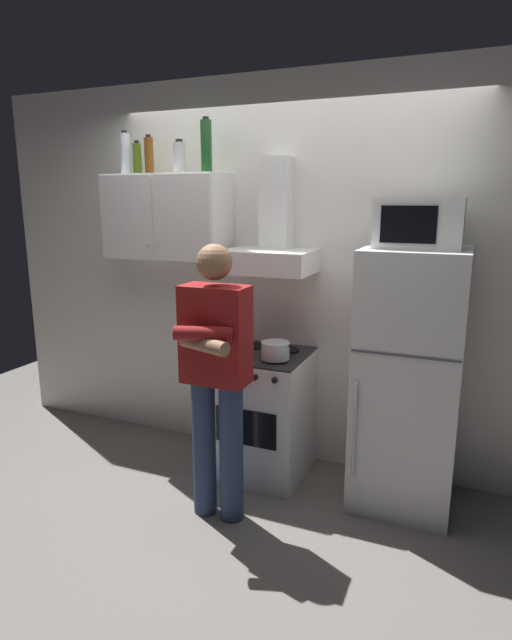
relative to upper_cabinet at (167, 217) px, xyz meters
The scene contains 14 objects.
ground_plane 1.98m from the upper_cabinet, 23.77° to the right, with size 7.00×7.00×0.00m, color slate.
back_wall_tiled 0.97m from the upper_cabinet, 14.86° to the left, with size 4.80×0.10×2.70m, color silver.
upper_cabinet is the anchor object (origin of this frame).
stove_oven 1.55m from the upper_cabinet, ahead, with size 0.60×0.62×0.87m.
range_hood 0.81m from the upper_cabinet, ahead, with size 0.60×0.44×0.75m.
refrigerator 2.00m from the upper_cabinet, ahead, with size 0.60×0.62×1.60m.
microwave 1.75m from the upper_cabinet, ahead, with size 0.48×0.37×0.28m.
person_standing 1.35m from the upper_cabinet, 44.26° to the right, with size 0.38×0.33×1.64m.
cooking_pot 1.26m from the upper_cabinet, 14.73° to the right, with size 0.28×0.18×0.11m.
bottle_vodka_clear 0.54m from the upper_cabinet, behind, with size 0.07×0.07×0.30m.
bottle_beer_brown 0.44m from the upper_cabinet, behind, with size 0.06×0.06×0.26m.
bottle_canister_steel 0.42m from the upper_cabinet, 10.56° to the left, with size 0.09×0.09×0.23m.
bottle_wine_green 0.58m from the upper_cabinet, ahead, with size 0.08×0.08×0.35m.
bottle_olive_oil 0.46m from the upper_cabinet, behind, with size 0.06×0.06×0.23m.
Camera 1 is at (1.21, -2.88, 1.87)m, focal length 29.28 mm.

